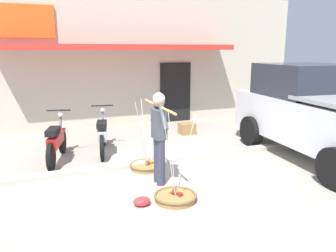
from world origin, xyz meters
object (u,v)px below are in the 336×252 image
(fruit_basket_left_side, at_px, (147,165))
(plastic_litter_bag, at_px, (142,201))
(motorcycle_second_in_row, at_px, (103,134))
(fruit_basket_right_side, at_px, (175,196))
(fruit_vendor, at_px, (159,132))
(motorcycle_nearest_shop, at_px, (56,142))
(wooden_crate, at_px, (187,129))
(parked_truck, at_px, (320,113))

(fruit_basket_left_side, xyz_separation_m, plastic_litter_bag, (-0.61, -1.58, -0.00))
(motorcycle_second_in_row, height_order, plastic_litter_bag, motorcycle_second_in_row)
(fruit_basket_right_side, distance_m, motorcycle_second_in_row, 3.17)
(fruit_basket_left_side, height_order, plastic_litter_bag, fruit_basket_left_side)
(fruit_basket_left_side, bearing_deg, fruit_vendor, -91.91)
(motorcycle_nearest_shop, xyz_separation_m, motorcycle_second_in_row, (1.08, 0.28, 0.00))
(fruit_basket_left_side, height_order, fruit_basket_right_side, same)
(fruit_basket_right_side, height_order, plastic_litter_bag, fruit_basket_right_side)
(fruit_basket_right_side, xyz_separation_m, wooden_crate, (2.10, 4.00, 0.09))
(fruit_basket_left_side, distance_m, motorcycle_nearest_shop, 2.11)
(fruit_vendor, distance_m, plastic_litter_bag, 1.33)
(motorcycle_nearest_shop, relative_size, motorcycle_second_in_row, 0.99)
(motorcycle_nearest_shop, bearing_deg, parked_truck, -19.06)
(wooden_crate, bearing_deg, fruit_vendor, -123.03)
(fruit_basket_left_side, xyz_separation_m, motorcycle_second_in_row, (-0.61, 1.48, 0.38))
(fruit_vendor, relative_size, fruit_basket_left_side, 1.17)
(motorcycle_nearest_shop, relative_size, plastic_litter_bag, 6.34)
(fruit_vendor, bearing_deg, plastic_litter_bag, -127.32)
(fruit_basket_right_side, bearing_deg, fruit_vendor, 88.47)
(fruit_vendor, height_order, fruit_basket_left_side, fruit_vendor)
(fruit_basket_right_side, bearing_deg, fruit_basket_left_side, 88.28)
(motorcycle_nearest_shop, distance_m, motorcycle_second_in_row, 1.11)
(fruit_vendor, height_order, fruit_basket_right_side, fruit_vendor)
(plastic_litter_bag, bearing_deg, fruit_vendor, 52.68)
(fruit_basket_left_side, height_order, motorcycle_nearest_shop, fruit_basket_left_side)
(fruit_vendor, bearing_deg, fruit_basket_right_side, -91.53)
(motorcycle_nearest_shop, height_order, motorcycle_second_in_row, same)
(motorcycle_nearest_shop, height_order, plastic_litter_bag, motorcycle_nearest_shop)
(motorcycle_second_in_row, relative_size, parked_truck, 0.37)
(motorcycle_second_in_row, bearing_deg, wooden_crate, 18.69)
(parked_truck, distance_m, plastic_litter_bag, 4.69)
(wooden_crate, bearing_deg, parked_truck, -59.30)
(fruit_vendor, distance_m, fruit_basket_left_side, 1.21)
(motorcycle_nearest_shop, bearing_deg, fruit_basket_right_side, -59.86)
(fruit_basket_right_side, relative_size, plastic_litter_bag, 5.19)
(motorcycle_nearest_shop, bearing_deg, motorcycle_second_in_row, 14.44)
(fruit_basket_right_side, distance_m, plastic_litter_bag, 0.57)
(plastic_litter_bag, bearing_deg, fruit_basket_right_side, -3.69)
(motorcycle_nearest_shop, bearing_deg, fruit_vendor, -50.51)
(fruit_basket_left_side, bearing_deg, wooden_crate, 49.32)
(plastic_litter_bag, bearing_deg, wooden_crate, 56.10)
(motorcycle_second_in_row, xyz_separation_m, wooden_crate, (2.66, 0.90, -0.29))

